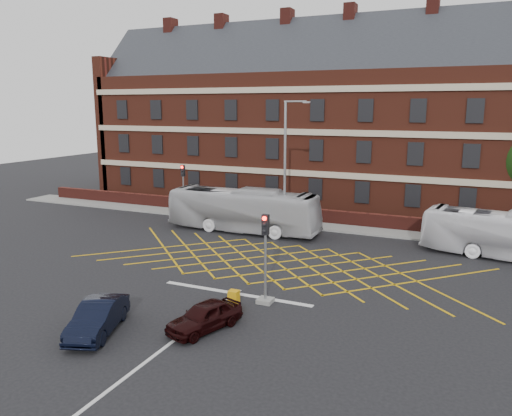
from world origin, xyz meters
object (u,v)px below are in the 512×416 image
at_px(traffic_light_near, 265,267).
at_px(direction_signs, 184,199).
at_px(bus_left, 243,210).
at_px(traffic_light_far, 184,195).
at_px(car_maroon, 205,316).
at_px(street_lamp, 285,190).
at_px(utility_cabinet, 234,299).
at_px(car_navy, 98,317).

relative_size(traffic_light_near, direction_signs, 1.94).
bearing_deg(bus_left, traffic_light_far, 66.43).
xyz_separation_m(car_maroon, traffic_light_far, (-12.78, 18.83, 1.17)).
bearing_deg(bus_left, car_maroon, -159.98).
xyz_separation_m(car_maroon, street_lamp, (-2.43, 15.86, 2.73)).
distance_m(traffic_light_near, utility_cabinet, 2.08).
distance_m(car_navy, traffic_light_far, 22.68).
bearing_deg(car_maroon, bus_left, 128.97).
xyz_separation_m(car_navy, utility_cabinet, (3.96, 4.53, -0.23)).
height_order(traffic_light_far, street_lamp, street_lamp).
relative_size(bus_left, traffic_light_far, 2.69).
relative_size(car_navy, direction_signs, 1.81).
bearing_deg(traffic_light_near, utility_cabinet, -132.84).
xyz_separation_m(traffic_light_near, utility_cabinet, (-1.08, -1.16, -1.34)).
bearing_deg(street_lamp, traffic_light_far, 163.95).
xyz_separation_m(bus_left, car_navy, (1.83, -17.73, -0.94)).
height_order(bus_left, direction_signs, bus_left).
xyz_separation_m(car_maroon, traffic_light_near, (1.17, 3.69, 1.17)).
xyz_separation_m(street_lamp, utility_cabinet, (2.52, -13.33, -2.90)).
height_order(car_maroon, direction_signs, direction_signs).
relative_size(car_maroon, utility_cabinet, 4.11).
height_order(bus_left, car_maroon, bus_left).
distance_m(traffic_light_near, direction_signs, 20.49).
relative_size(car_navy, street_lamp, 0.42).
distance_m(car_maroon, utility_cabinet, 2.54).
height_order(bus_left, traffic_light_near, traffic_light_near).
height_order(traffic_light_near, street_lamp, street_lamp).
bearing_deg(car_maroon, utility_cabinet, 107.01).
xyz_separation_m(bus_left, street_lamp, (3.27, 0.12, 1.72)).
bearing_deg(utility_cabinet, traffic_light_far, 128.28).
height_order(bus_left, car_navy, bus_left).
relative_size(traffic_light_near, traffic_light_far, 1.00).
height_order(car_maroon, traffic_light_near, traffic_light_near).
height_order(traffic_light_far, utility_cabinet, traffic_light_far).
distance_m(bus_left, car_maroon, 16.77).
bearing_deg(traffic_light_near, traffic_light_far, 132.65).
relative_size(bus_left, utility_cabinet, 13.63).
distance_m(traffic_light_near, traffic_light_far, 20.58).
height_order(car_maroon, street_lamp, street_lamp).
distance_m(car_navy, street_lamp, 18.11).
height_order(traffic_light_near, direction_signs, traffic_light_near).
distance_m(bus_left, traffic_light_near, 13.87).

